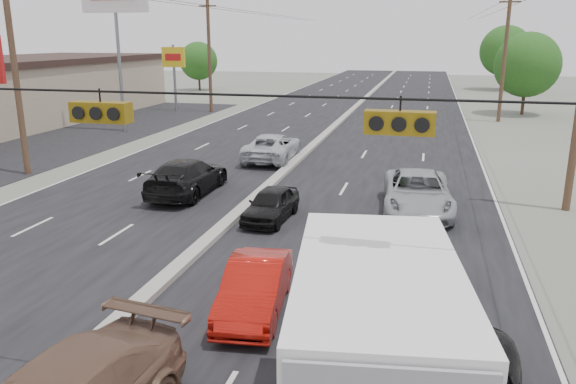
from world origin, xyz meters
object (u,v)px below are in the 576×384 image
Objects in this scene: utility_pole_right_c at (504,57)px; oncoming_near at (187,177)px; pole_sign_billboard at (115,4)px; tree_right_far at (505,51)px; tree_right_mid at (527,65)px; queue_car_a at (271,205)px; pole_sign_far at (174,63)px; red_sedan at (255,288)px; queue_car_c at (417,193)px; queue_car_b at (389,262)px; box_truck at (373,343)px; utility_pole_left_b at (15,71)px; oncoming_far at (272,147)px; tree_left_far at (199,61)px; utility_pole_left_c at (209,55)px.

utility_pole_right_c reaches higher than oncoming_near.
pole_sign_billboard is (-27.00, -12.00, 3.76)m from utility_pole_right_c.
tree_right_far is at bearing 54.01° from pole_sign_billboard.
queue_car_a is at bearing -111.74° from tree_right_mid.
tree_right_far is at bearing 43.15° from pole_sign_far.
red_sedan is 10.23m from queue_car_c.
tree_right_mid is at bearing 29.95° from pole_sign_billboard.
tree_right_far is 64.67m from queue_car_b.
tree_right_mid is at bearing 71.16° from box_truck.
utility_pole_left_b reaches higher than box_truck.
tree_right_mid is at bearing -120.24° from oncoming_near.
pole_sign_billboard is 24.77m from queue_car_a.
red_sedan reaches higher than queue_car_a.
utility_pole_left_b is at bearing 158.74° from queue_car_b.
utility_pole_left_b is 35.36m from utility_pole_right_c.
tree_right_mid reaches higher than queue_car_c.
box_truck is 5.15m from red_sedan.
queue_car_b reaches higher than queue_car_a.
oncoming_far is (-17.40, -48.88, -4.21)m from tree_right_far.
box_truck is 1.97× the size of queue_car_a.
queue_car_b is at bearing 115.22° from oncoming_far.
queue_car_c is at bearing -99.31° from tree_right_far.
tree_right_mid is at bearing 67.22° from red_sedan.
red_sedan is at bearing -73.89° from queue_car_a.
box_truck is at bearing -96.25° from queue_car_c.
utility_pole_left_b is 46.01m from tree_left_far.
utility_pole_left_b is 13.68m from pole_sign_billboard.
tree_right_far reaches higher than pole_sign_far.
utility_pole_left_b is at bearing -9.45° from oncoming_near.
tree_right_far is 70.84m from box_truck.
queue_car_c is (19.20, -1.72, -4.33)m from utility_pole_left_b.
utility_pole_left_c reaches higher than queue_car_b.
queue_car_a is 0.66× the size of oncoming_far.
queue_car_a is at bearing 139.29° from queue_car_b.
queue_car_c is (0.58, 7.04, 0.13)m from queue_car_b.
tree_left_far reaches higher than oncoming_far.
utility_pole_right_c is 23.85m from oncoming_far.
utility_pole_left_c is 22.19m from tree_left_far.
pole_sign_billboard is at bearing -52.25° from oncoming_near.
queue_car_a is at bearing -16.44° from utility_pole_left_b.
queue_car_c is 1.04× the size of oncoming_far.
pole_sign_far is at bearing 124.40° from queue_car_a.
tree_right_far is 67.66m from red_sedan.
tree_left_far is at bearing 117.18° from queue_car_c.
queue_car_b is (-6.38, -33.76, -4.46)m from utility_pole_right_c.
pole_sign_billboard is at bearing 140.85° from queue_car_c.
oncoming_near is at bearing -108.71° from tree_right_far.
oncoming_far reaches higher than red_sedan.
queue_car_c is (22.70, -26.72, -3.63)m from pole_sign_far.
pole_sign_far is at bearing 97.97° from utility_pole_left_b.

